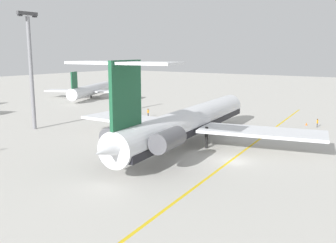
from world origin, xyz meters
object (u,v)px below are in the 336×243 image
object	(u,v)px
main_jetliner	(186,122)
safety_cone_tail	(306,124)
ground_crew_near_tail	(148,112)
airliner_mid_right	(92,90)
ground_crew_near_nose	(317,122)
light_mast	(31,65)

from	to	relation	value
main_jetliner	safety_cone_tail	distance (m)	29.40
main_jetliner	safety_cone_tail	bearing A→B (deg)	-29.15
ground_crew_near_tail	safety_cone_tail	xyz separation A→B (m)	(9.55, -31.61, -0.89)
main_jetliner	ground_crew_near_tail	distance (m)	27.02
airliner_mid_right	ground_crew_near_nose	xyz separation A→B (m)	(-9.22, -69.32, -1.50)
airliner_mid_right	ground_crew_near_nose	bearing A→B (deg)	-121.55
ground_crew_near_nose	ground_crew_near_tail	distance (m)	34.90
ground_crew_near_tail	safety_cone_tail	size ratio (longest dim) A/B	3.34
main_jetliner	light_mast	xyz separation A→B (m)	(-5.14, 29.86, 8.13)
ground_crew_near_nose	safety_cone_tail	bearing A→B (deg)	-24.47
main_jetliner	ground_crew_near_nose	world-z (taller)	main_jetliner
ground_crew_near_tail	safety_cone_tail	world-z (taller)	ground_crew_near_tail
main_jetliner	ground_crew_near_tail	size ratio (longest dim) A/B	24.83
ground_crew_near_nose	main_jetliner	bearing A→B (deg)	62.46
main_jetliner	light_mast	size ratio (longest dim) A/B	2.16
airliner_mid_right	safety_cone_tail	world-z (taller)	airliner_mid_right
ground_crew_near_nose	light_mast	world-z (taller)	light_mast
airliner_mid_right	ground_crew_near_nose	world-z (taller)	airliner_mid_right
light_mast	safety_cone_tail	bearing A→B (deg)	-51.90
ground_crew_near_tail	light_mast	bearing A→B (deg)	-102.86
main_jetliner	ground_crew_near_nose	size ratio (longest dim) A/B	26.79
ground_crew_near_nose	light_mast	distance (m)	54.33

